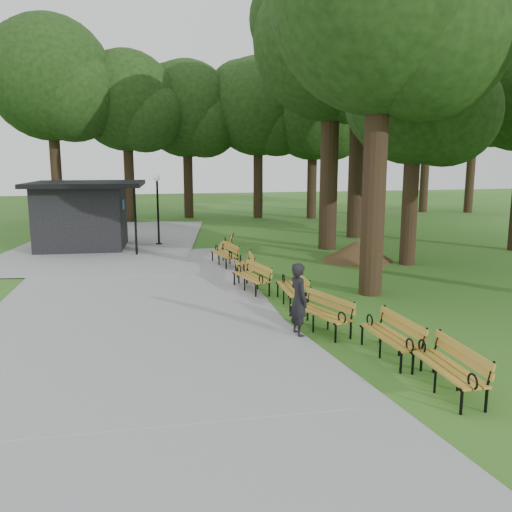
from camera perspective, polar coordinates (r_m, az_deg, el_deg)
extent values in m
plane|color=#2C601B|center=(13.76, 3.44, -6.68)|extent=(100.00, 100.00, 0.00)
cube|color=#98989A|center=(16.11, -13.51, -4.29)|extent=(12.00, 38.00, 0.06)
imported|color=black|center=(12.24, 4.62, -4.69)|extent=(0.49, 0.67, 1.72)
cylinder|color=black|center=(25.34, -10.48, 4.59)|extent=(0.10, 0.10, 3.07)
sphere|color=white|center=(25.23, -10.60, 8.27)|extent=(0.32, 0.32, 0.32)
cone|color=#47301C|center=(21.64, 10.83, 0.58)|extent=(2.47, 2.47, 0.81)
cylinder|color=black|center=(15.99, 12.66, 9.34)|extent=(0.70, 0.70, 7.61)
sphere|color=black|center=(16.55, 13.35, 25.17)|extent=(6.19, 6.19, 6.19)
cylinder|color=black|center=(21.04, 16.27, 7.05)|extent=(0.60, 0.60, 5.91)
sphere|color=black|center=(21.15, 16.77, 16.57)|extent=(5.31, 5.31, 5.31)
cylinder|color=black|center=(24.03, 7.88, 10.49)|extent=(0.80, 0.80, 8.21)
sphere|color=black|center=(24.53, 8.18, 21.94)|extent=(6.75, 6.75, 6.75)
cylinder|color=black|center=(27.90, 10.73, 10.92)|extent=(0.76, 0.76, 8.72)
sphere|color=black|center=(28.43, 11.11, 21.41)|extent=(7.69, 7.69, 7.69)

